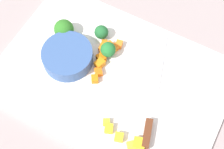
{
  "coord_description": "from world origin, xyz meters",
  "views": [
    {
      "loc": [
        0.14,
        -0.26,
        0.62
      ],
      "look_at": [
        0.0,
        0.0,
        0.02
      ],
      "focal_mm": 52.54,
      "sensor_mm": 36.0,
      "label": 1
    }
  ],
  "objects": [
    {
      "name": "carrot_dice_7",
      "position": [
        -0.04,
        0.06,
        0.02
      ],
      "size": [
        0.02,
        0.02,
        0.02
      ],
      "primitive_type": "cube",
      "rotation": [
        0.0,
        0.0,
        1.18
      ],
      "color": "orange",
      "rests_on": "cutting_board"
    },
    {
      "name": "pepper_dice_3",
      "position": [
        0.1,
        -0.11,
        0.02
      ],
      "size": [
        0.02,
        0.02,
        0.01
      ],
      "primitive_type": "cube",
      "rotation": [
        0.0,
        0.0,
        0.68
      ],
      "color": "yellow",
      "rests_on": "cutting_board"
    },
    {
      "name": "broccoli_floret_1",
      "position": [
        -0.03,
        0.04,
        0.03
      ],
      "size": [
        0.03,
        0.03,
        0.04
      ],
      "color": "#8AAF5F",
      "rests_on": "cutting_board"
    },
    {
      "name": "broccoli_floret_0",
      "position": [
        -0.14,
        0.04,
        0.03
      ],
      "size": [
        0.04,
        0.04,
        0.04
      ],
      "color": "#87B564",
      "rests_on": "cutting_board"
    },
    {
      "name": "pepper_dice_4",
      "position": [
        0.11,
        -0.1,
        0.02
      ],
      "size": [
        0.03,
        0.03,
        0.02
      ],
      "primitive_type": "cube",
      "rotation": [
        0.0,
        0.0,
        1.87
      ],
      "color": "yellow",
      "rests_on": "cutting_board"
    },
    {
      "name": "carrot_dice_6",
      "position": [
        -0.03,
        -0.02,
        0.02
      ],
      "size": [
        0.02,
        0.02,
        0.01
      ],
      "primitive_type": "cube",
      "rotation": [
        0.0,
        0.0,
        0.56
      ],
      "color": "orange",
      "rests_on": "cutting_board"
    },
    {
      "name": "carrot_dice_8",
      "position": [
        -0.04,
        0.01,
        0.02
      ],
      "size": [
        0.02,
        0.02,
        0.02
      ],
      "primitive_type": "cube",
      "rotation": [
        0.0,
        0.0,
        1.27
      ],
      "color": "orange",
      "rests_on": "cutting_board"
    },
    {
      "name": "pepper_dice_1",
      "position": [
        0.07,
        -0.11,
        0.02
      ],
      "size": [
        0.02,
        0.02,
        0.01
      ],
      "primitive_type": "cube",
      "rotation": [
        0.0,
        0.0,
        1.87
      ],
      "color": "yellow",
      "rests_on": "cutting_board"
    },
    {
      "name": "carrot_dice_2",
      "position": [
        -0.03,
        -0.01,
        0.02
      ],
      "size": [
        0.02,
        0.02,
        0.01
      ],
      "primitive_type": "cube",
      "rotation": [
        0.0,
        0.0,
        0.74
      ],
      "color": "orange",
      "rests_on": "cutting_board"
    },
    {
      "name": "pepper_dice_0",
      "position": [
        0.05,
        -0.1,
        0.02
      ],
      "size": [
        0.02,
        0.02,
        0.01
      ],
      "primitive_type": "cube",
      "rotation": [
        0.0,
        0.0,
        0.37
      ],
      "color": "yellow",
      "rests_on": "cutting_board"
    },
    {
      "name": "broccoli_floret_2",
      "position": [
        -0.07,
        0.08,
        0.03
      ],
      "size": [
        0.03,
        0.03,
        0.03
      ],
      "color": "#93AB6C",
      "rests_on": "cutting_board"
    },
    {
      "name": "prep_bowl",
      "position": [
        -0.1,
        -0.01,
        0.03
      ],
      "size": [
        0.11,
        0.11,
        0.03
      ],
      "primitive_type": "cylinder",
      "color": "#385892",
      "rests_on": "cutting_board"
    },
    {
      "name": "cutting_board",
      "position": [
        0.0,
        0.0,
        0.01
      ],
      "size": [
        0.47,
        0.32,
        0.01
      ],
      "primitive_type": "cube",
      "color": "white",
      "rests_on": "ground_plane"
    },
    {
      "name": "chef_knife",
      "position": [
        0.1,
        -0.02,
        0.02
      ],
      "size": [
        0.09,
        0.26,
        0.02
      ],
      "rotation": [
        0.0,
        0.0,
        1.86
      ],
      "color": "silver",
      "rests_on": "cutting_board"
    },
    {
      "name": "carrot_dice_9",
      "position": [
        -0.02,
        0.07,
        0.02
      ],
      "size": [
        0.02,
        0.02,
        0.01
      ],
      "primitive_type": "cube",
      "rotation": [
        0.0,
        0.0,
        1.75
      ],
      "color": "orange",
      "rests_on": "cutting_board"
    },
    {
      "name": "carrot_dice_4",
      "position": [
        -0.04,
        0.02,
        0.02
      ],
      "size": [
        0.02,
        0.02,
        0.01
      ],
      "primitive_type": "cube",
      "rotation": [
        0.0,
        0.0,
        1.08
      ],
      "color": "orange",
      "rests_on": "cutting_board"
    },
    {
      "name": "carrot_dice_5",
      "position": [
        -0.05,
        0.06,
        0.02
      ],
      "size": [
        0.02,
        0.01,
        0.01
      ],
      "primitive_type": "cube",
      "rotation": [
        0.0,
        0.0,
        0.49
      ],
      "color": "orange",
      "rests_on": "cutting_board"
    },
    {
      "name": "carrot_dice_0",
      "position": [
        -0.05,
        0.05,
        0.02
      ],
      "size": [
        0.02,
        0.02,
        0.01
      ],
      "primitive_type": "cube",
      "rotation": [
        0.0,
        0.0,
        0.1
      ],
      "color": "orange",
      "rests_on": "cutting_board"
    },
    {
      "name": "carrot_dice_3",
      "position": [
        -0.03,
        0.06,
        0.02
      ],
      "size": [
        0.02,
        0.02,
        0.01
      ],
      "primitive_type": "cube",
      "rotation": [
        0.0,
        0.0,
        2.72
      ],
      "color": "orange",
      "rests_on": "cutting_board"
    },
    {
      "name": "ground_plane",
      "position": [
        0.0,
        0.0,
        0.0
      ],
      "size": [
        4.0,
        4.0,
        0.0
      ],
      "primitive_type": "plane",
      "color": "gray"
    },
    {
      "name": "carrot_dice_1",
      "position": [
        -0.04,
        0.04,
        0.02
      ],
      "size": [
        0.02,
        0.02,
        0.01
      ],
      "primitive_type": "cube",
      "rotation": [
        0.0,
        0.0,
        0.87
      ],
      "color": "orange",
      "rests_on": "cutting_board"
    },
    {
      "name": "pepper_dice_2",
      "position": [
        0.04,
        -0.09,
        0.02
      ],
      "size": [
        0.02,
        0.02,
        0.01
      ],
      "primitive_type": "cube",
      "rotation": [
        0.0,
        0.0,
        0.44
      ],
      "color": "yellow",
      "rests_on": "cutting_board"
    }
  ]
}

